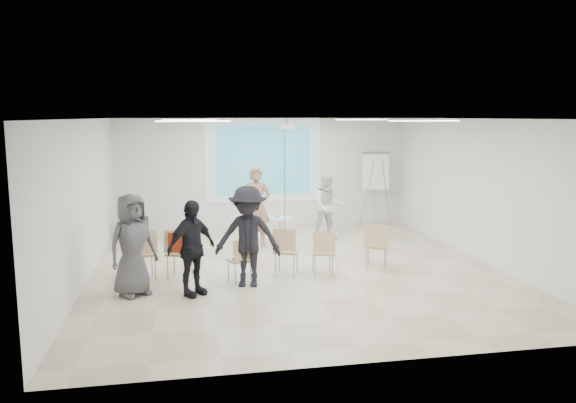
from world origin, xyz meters
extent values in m
cube|color=beige|center=(0.00, 0.00, -0.05)|extent=(8.00, 9.00, 0.10)
cube|color=white|center=(0.00, 0.00, 3.05)|extent=(8.00, 9.00, 0.10)
cube|color=silver|center=(0.00, 4.55, 1.50)|extent=(8.00, 0.10, 3.00)
cube|color=silver|center=(-4.05, 0.00, 1.50)|extent=(0.10, 9.00, 3.00)
cube|color=silver|center=(4.05, 0.00, 1.50)|extent=(0.10, 9.00, 3.00)
cube|color=silver|center=(0.00, 4.49, 1.85)|extent=(3.20, 0.01, 2.30)
cube|color=teal|center=(0.00, 4.47, 1.85)|extent=(2.60, 0.01, 1.90)
cylinder|color=white|center=(0.05, 2.06, 0.02)|extent=(0.45, 0.45, 0.05)
cylinder|color=white|center=(0.05, 2.06, 0.33)|extent=(0.12, 0.12, 0.61)
cylinder|color=white|center=(0.05, 2.06, 0.66)|extent=(0.61, 0.61, 0.04)
cube|color=white|center=(0.09, 2.03, 0.68)|extent=(0.20, 0.15, 0.01)
cube|color=#44A0CD|center=(-0.02, 2.12, 0.69)|extent=(0.15, 0.20, 0.01)
imported|color=#A47B64|center=(-0.51, 2.13, 1.07)|extent=(0.90, 0.73, 2.13)
imported|color=white|center=(1.34, 2.52, 0.93)|extent=(0.90, 0.72, 1.86)
cube|color=white|center=(-0.33, 2.38, 1.40)|extent=(0.07, 0.12, 0.04)
cube|color=white|center=(1.16, 2.77, 1.25)|extent=(0.04, 0.12, 0.04)
cube|color=tan|center=(-2.96, -0.19, 0.48)|extent=(0.54, 0.54, 0.04)
cube|color=tan|center=(-2.92, -0.40, 0.75)|extent=(0.46, 0.19, 0.43)
cylinder|color=gray|center=(-3.10, -0.41, 0.24)|extent=(0.03, 0.03, 0.47)
cylinder|color=#95979D|center=(-2.75, -0.33, 0.24)|extent=(0.03, 0.03, 0.47)
cylinder|color=#97999F|center=(-3.18, -0.05, 0.24)|extent=(0.03, 0.03, 0.47)
cylinder|color=gray|center=(-2.83, 0.03, 0.24)|extent=(0.03, 0.03, 0.47)
cube|color=tan|center=(-2.29, -0.24, 0.48)|extent=(0.56, 0.56, 0.04)
cube|color=tan|center=(-2.36, -0.44, 0.74)|extent=(0.45, 0.23, 0.42)
cylinder|color=gray|center=(-2.52, -0.35, 0.23)|extent=(0.03, 0.03, 0.46)
cylinder|color=#94969C|center=(-2.18, -0.46, 0.23)|extent=(0.03, 0.03, 0.46)
cylinder|color=gray|center=(-2.40, -0.01, 0.23)|extent=(0.03, 0.03, 0.46)
cylinder|color=gray|center=(-2.06, -0.12, 0.23)|extent=(0.03, 0.03, 0.46)
cube|color=tan|center=(-1.21, -0.74, 0.42)|extent=(0.49, 0.49, 0.04)
cube|color=tan|center=(-1.15, -0.92, 0.65)|extent=(0.39, 0.20, 0.37)
cylinder|color=gray|center=(-1.31, -0.94, 0.20)|extent=(0.03, 0.03, 0.41)
cylinder|color=gray|center=(-1.01, -0.84, 0.20)|extent=(0.03, 0.03, 0.41)
cylinder|color=gray|center=(-1.41, -0.64, 0.20)|extent=(0.03, 0.03, 0.41)
cylinder|color=#92949A|center=(-1.11, -0.54, 0.20)|extent=(0.03, 0.03, 0.41)
cube|color=tan|center=(-0.27, -0.45, 0.47)|extent=(0.57, 0.57, 0.04)
cube|color=tan|center=(-0.34, -0.64, 0.74)|extent=(0.44, 0.25, 0.42)
cylinder|color=gray|center=(-0.50, -0.55, 0.23)|extent=(0.03, 0.03, 0.46)
cylinder|color=#909298|center=(-0.16, -0.68, 0.23)|extent=(0.03, 0.03, 0.46)
cylinder|color=gray|center=(-0.37, -0.22, 0.23)|extent=(0.03, 0.03, 0.46)
cylinder|color=gray|center=(-0.03, -0.35, 0.23)|extent=(0.03, 0.03, 0.46)
cube|color=tan|center=(0.42, -0.58, 0.45)|extent=(0.46, 0.46, 0.04)
cube|color=tan|center=(0.40, -0.78, 0.70)|extent=(0.43, 0.13, 0.40)
cylinder|color=#95979D|center=(0.24, -0.73, 0.22)|extent=(0.02, 0.02, 0.44)
cylinder|color=gray|center=(0.57, -0.77, 0.22)|extent=(0.02, 0.02, 0.44)
cylinder|color=gray|center=(0.28, -0.39, 0.22)|extent=(0.02, 0.02, 0.44)
cylinder|color=gray|center=(0.61, -0.43, 0.22)|extent=(0.02, 0.02, 0.44)
cube|color=tan|center=(1.59, -0.35, 0.47)|extent=(0.59, 0.59, 0.04)
cube|color=tan|center=(1.51, -0.54, 0.74)|extent=(0.44, 0.27, 0.42)
cylinder|color=#92959A|center=(1.36, -0.44, 0.23)|extent=(0.03, 0.03, 0.46)
cylinder|color=gray|center=(1.68, -0.59, 0.23)|extent=(0.03, 0.03, 0.46)
cylinder|color=gray|center=(1.51, -0.11, 0.23)|extent=(0.03, 0.03, 0.46)
cylinder|color=#94979C|center=(1.83, -0.26, 0.23)|extent=(0.03, 0.03, 0.46)
cube|color=#9E2B13|center=(-2.29, -0.46, 0.72)|extent=(0.41, 0.22, 0.39)
imported|color=black|center=(-1.21, -0.72, 0.45)|extent=(0.36, 0.31, 0.02)
imported|color=black|center=(-2.08, -1.36, 0.95)|extent=(1.28, 1.19, 1.90)
imported|color=black|center=(-1.08, -1.01, 1.04)|extent=(1.48, 1.06, 2.07)
imported|color=#515156|center=(-3.07, -1.17, 0.99)|extent=(1.15, 1.08, 1.98)
cylinder|color=#92959A|center=(2.81, 3.89, 0.97)|extent=(0.35, 0.25, 1.91)
cylinder|color=gray|center=(3.34, 3.85, 0.97)|extent=(0.38, 0.21, 1.91)
cylinder|color=#96999E|center=(3.10, 4.22, 0.97)|extent=(0.06, 0.43, 1.91)
cube|color=white|center=(3.09, 4.00, 1.56)|extent=(0.77, 0.27, 1.07)
cube|color=gray|center=(3.09, 4.04, 2.05)|extent=(0.78, 0.12, 0.07)
cube|color=black|center=(-3.37, 3.45, 0.29)|extent=(0.59, 0.51, 0.51)
cube|color=gray|center=(-3.37, 3.45, 0.65)|extent=(0.41, 0.37, 0.22)
cylinder|color=black|center=(-3.61, 3.35, 0.03)|extent=(0.07, 0.07, 0.06)
cylinder|color=black|center=(-3.21, 3.26, 0.03)|extent=(0.07, 0.07, 0.06)
cylinder|color=black|center=(-3.54, 3.65, 0.03)|extent=(0.07, 0.07, 0.06)
cylinder|color=black|center=(-3.14, 3.56, 0.03)|extent=(0.07, 0.07, 0.06)
cube|color=white|center=(0.10, 1.50, 2.82)|extent=(0.30, 0.25, 0.10)
cylinder|color=gray|center=(0.10, 1.50, 2.93)|extent=(0.04, 0.04, 0.14)
cylinder|color=black|center=(0.04, 1.42, 1.39)|extent=(0.01, 0.01, 2.77)
cylinder|color=white|center=(0.14, 1.40, 1.39)|extent=(0.01, 0.01, 2.77)
cube|color=white|center=(-2.00, 2.00, 2.97)|extent=(1.20, 0.30, 0.02)
cube|color=white|center=(2.00, 2.00, 2.97)|extent=(1.20, 0.30, 0.02)
cube|color=white|center=(-2.00, -1.50, 2.97)|extent=(1.20, 0.30, 0.02)
cube|color=white|center=(2.00, -1.50, 2.97)|extent=(1.20, 0.30, 0.02)
camera|label=1|loc=(-2.19, -10.82, 3.05)|focal=35.00mm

